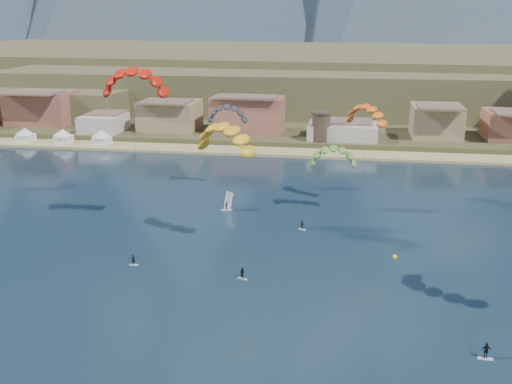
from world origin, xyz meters
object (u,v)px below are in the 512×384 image
kitesurfer_green (333,153)px  watchtower (321,126)px  kitesurfer_yellow (225,133)px  windsurfer (227,205)px  kitesurfer_red (134,77)px  buoy (395,257)px

kitesurfer_green → watchtower: bearing=95.8°
kitesurfer_yellow → watchtower: bearing=82.9°
watchtower → kitesurfer_yellow: size_ratio=0.37×
windsurfer → kitesurfer_yellow: bearing=-78.1°
kitesurfer_green → kitesurfer_red: bearing=-150.6°
kitesurfer_green → windsurfer: kitesurfer_green is taller
kitesurfer_yellow → buoy: (27.22, -0.43, -18.85)m
kitesurfer_green → buoy: 26.74m
watchtower → buoy: bearing=-78.1°
kitesurfer_red → kitesurfer_green: kitesurfer_red is taller
kitesurfer_green → windsurfer: bearing=-175.0°
watchtower → windsurfer: (-14.13, -61.58, -5.20)m
windsurfer → buoy: 36.90m
buoy → kitesurfer_green: bearing=117.5°
kitesurfer_green → buoy: size_ratio=20.69×
kitesurfer_red → windsurfer: bearing=54.3°
kitesurfer_red → buoy: bearing=-4.6°
kitesurfer_yellow → buoy: bearing=-0.9°
watchtower → buoy: (17.13, -81.16, -6.24)m
kitesurfer_yellow → buoy: kitesurfer_yellow is taller
kitesurfer_yellow → kitesurfer_green: 27.36m
kitesurfer_red → kitesurfer_green: (31.77, 17.89, -15.34)m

